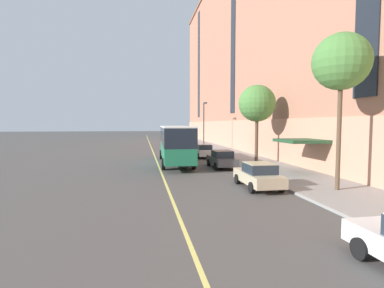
{
  "coord_description": "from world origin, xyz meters",
  "views": [
    {
      "loc": [
        -1.99,
        -30.46,
        3.92
      ],
      "look_at": [
        3.16,
        0.27,
        1.8
      ],
      "focal_mm": 28.0,
      "sensor_mm": 36.0,
      "label": 1
    }
  ],
  "objects_px": {
    "parked_car_darkgray_4": "(222,159)",
    "street_lamp": "(204,121)",
    "parked_car_red_0": "(189,144)",
    "parked_car_white_5": "(204,151)",
    "city_bus": "(175,142)",
    "street_tree_mid_block": "(257,104)",
    "fire_hydrant": "(210,150)",
    "street_tree_near_corner": "(341,63)",
    "parked_car_champagne_3": "(258,175)",
    "parked_car_red_1": "(180,140)"
  },
  "relations": [
    {
      "from": "parked_car_red_0",
      "to": "street_lamp",
      "type": "bearing_deg",
      "value": -65.27
    },
    {
      "from": "city_bus",
      "to": "fire_hydrant",
      "type": "distance_m",
      "value": 11.09
    },
    {
      "from": "parked_car_darkgray_4",
      "to": "street_tree_mid_block",
      "type": "height_order",
      "value": "street_tree_mid_block"
    },
    {
      "from": "parked_car_darkgray_4",
      "to": "street_lamp",
      "type": "relative_size",
      "value": 0.63
    },
    {
      "from": "street_tree_mid_block",
      "to": "parked_car_champagne_3",
      "type": "bearing_deg",
      "value": -111.01
    },
    {
      "from": "city_bus",
      "to": "street_lamp",
      "type": "bearing_deg",
      "value": 67.38
    },
    {
      "from": "city_bus",
      "to": "street_tree_near_corner",
      "type": "height_order",
      "value": "street_tree_near_corner"
    },
    {
      "from": "parked_car_red_1",
      "to": "street_lamp",
      "type": "height_order",
      "value": "street_lamp"
    },
    {
      "from": "parked_car_darkgray_4",
      "to": "street_lamp",
      "type": "distance_m",
      "value": 17.36
    },
    {
      "from": "parked_car_champagne_3",
      "to": "parked_car_darkgray_4",
      "type": "bearing_deg",
      "value": 89.85
    },
    {
      "from": "city_bus",
      "to": "parked_car_red_0",
      "type": "distance_m",
      "value": 17.9
    },
    {
      "from": "parked_car_red_1",
      "to": "parked_car_darkgray_4",
      "type": "relative_size",
      "value": 1.02
    },
    {
      "from": "parked_car_champagne_3",
      "to": "fire_hydrant",
      "type": "relative_size",
      "value": 6.0
    },
    {
      "from": "parked_car_red_0",
      "to": "parked_car_red_1",
      "type": "xyz_separation_m",
      "value": [
        0.04,
        11.63,
        -0.0
      ]
    },
    {
      "from": "parked_car_darkgray_4",
      "to": "fire_hydrant",
      "type": "relative_size",
      "value": 6.02
    },
    {
      "from": "parked_car_red_1",
      "to": "parked_car_darkgray_4",
      "type": "distance_m",
      "value": 32.22
    },
    {
      "from": "parked_car_red_0",
      "to": "parked_car_darkgray_4",
      "type": "height_order",
      "value": "same"
    },
    {
      "from": "parked_car_champagne_3",
      "to": "street_lamp",
      "type": "xyz_separation_m",
      "value": [
        1.94,
        25.4,
        3.56
      ]
    },
    {
      "from": "street_tree_near_corner",
      "to": "fire_hydrant",
      "type": "xyz_separation_m",
      "value": [
        -2.19,
        22.95,
        -6.82
      ]
    },
    {
      "from": "city_bus",
      "to": "street_tree_near_corner",
      "type": "distance_m",
      "value": 16.44
    },
    {
      "from": "parked_car_darkgray_4",
      "to": "parked_car_white_5",
      "type": "height_order",
      "value": "same"
    },
    {
      "from": "street_tree_near_corner",
      "to": "parked_car_red_0",
      "type": "bearing_deg",
      "value": 97.0
    },
    {
      "from": "parked_car_white_5",
      "to": "street_tree_mid_block",
      "type": "height_order",
      "value": "street_tree_mid_block"
    },
    {
      "from": "parked_car_champagne_3",
      "to": "street_tree_near_corner",
      "type": "distance_m",
      "value": 7.89
    },
    {
      "from": "street_lamp",
      "to": "fire_hydrant",
      "type": "bearing_deg",
      "value": -91.34
    },
    {
      "from": "parked_car_darkgray_4",
      "to": "parked_car_white_5",
      "type": "distance_m",
      "value": 8.28
    },
    {
      "from": "parked_car_red_1",
      "to": "street_tree_mid_block",
      "type": "xyz_separation_m",
      "value": [
        3.75,
        -30.24,
        5.06
      ]
    },
    {
      "from": "parked_car_darkgray_4",
      "to": "fire_hydrant",
      "type": "bearing_deg",
      "value": 81.8
    },
    {
      "from": "parked_car_red_0",
      "to": "street_tree_near_corner",
      "type": "xyz_separation_m",
      "value": [
        3.79,
        -30.91,
        6.53
      ]
    },
    {
      "from": "parked_car_darkgray_4",
      "to": "street_tree_mid_block",
      "type": "bearing_deg",
      "value": 26.23
    },
    {
      "from": "parked_car_red_0",
      "to": "parked_car_white_5",
      "type": "bearing_deg",
      "value": -90.5
    },
    {
      "from": "parked_car_red_0",
      "to": "city_bus",
      "type": "bearing_deg",
      "value": -102.94
    },
    {
      "from": "parked_car_red_0",
      "to": "street_tree_mid_block",
      "type": "xyz_separation_m",
      "value": [
        3.79,
        -18.62,
        5.06
      ]
    },
    {
      "from": "parked_car_white_5",
      "to": "fire_hydrant",
      "type": "distance_m",
      "value": 4.68
    },
    {
      "from": "parked_car_red_1",
      "to": "street_lamp",
      "type": "bearing_deg",
      "value": -83.79
    },
    {
      "from": "parked_car_darkgray_4",
      "to": "street_tree_near_corner",
      "type": "xyz_separation_m",
      "value": [
        4.01,
        -10.33,
        6.53
      ]
    },
    {
      "from": "parked_car_champagne_3",
      "to": "fire_hydrant",
      "type": "xyz_separation_m",
      "value": [
        1.84,
        21.14,
        -0.29
      ]
    },
    {
      "from": "parked_car_champagne_3",
      "to": "street_tree_near_corner",
      "type": "relative_size",
      "value": 0.49
    },
    {
      "from": "city_bus",
      "to": "parked_car_red_1",
      "type": "distance_m",
      "value": 29.34
    },
    {
      "from": "parked_car_red_1",
      "to": "parked_car_champagne_3",
      "type": "height_order",
      "value": "same"
    },
    {
      "from": "parked_car_red_1",
      "to": "parked_car_red_0",
      "type": "bearing_deg",
      "value": -90.2
    },
    {
      "from": "parked_car_darkgray_4",
      "to": "street_tree_near_corner",
      "type": "relative_size",
      "value": 0.49
    },
    {
      "from": "parked_car_red_1",
      "to": "street_tree_mid_block",
      "type": "bearing_deg",
      "value": -82.93
    },
    {
      "from": "parked_car_white_5",
      "to": "street_tree_near_corner",
      "type": "bearing_deg",
      "value": -78.15
    },
    {
      "from": "parked_car_red_0",
      "to": "street_tree_near_corner",
      "type": "height_order",
      "value": "street_tree_near_corner"
    },
    {
      "from": "city_bus",
      "to": "parked_car_white_5",
      "type": "xyz_separation_m",
      "value": [
        3.89,
        5.09,
        -1.35
      ]
    },
    {
      "from": "parked_car_red_0",
      "to": "fire_hydrant",
      "type": "relative_size",
      "value": 6.4
    },
    {
      "from": "parked_car_red_0",
      "to": "street_tree_mid_block",
      "type": "height_order",
      "value": "street_tree_mid_block"
    },
    {
      "from": "parked_car_red_0",
      "to": "street_tree_mid_block",
      "type": "bearing_deg",
      "value": -78.48
    },
    {
      "from": "parked_car_red_0",
      "to": "street_tree_mid_block",
      "type": "distance_m",
      "value": 19.66
    }
  ]
}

